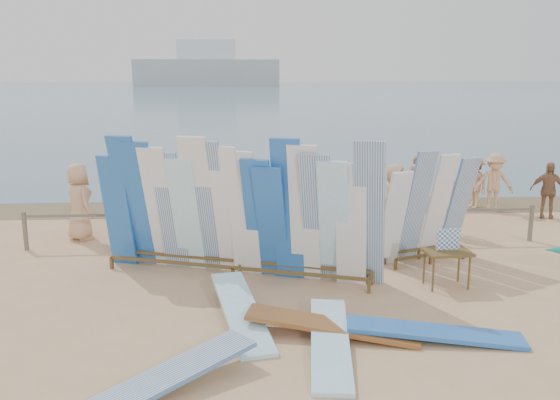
{
  "coord_description": "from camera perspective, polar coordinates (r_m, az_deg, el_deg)",
  "views": [
    {
      "loc": [
        -0.95,
        -10.52,
        4.02
      ],
      "look_at": [
        -0.12,
        2.85,
        1.13
      ],
      "focal_mm": 38.0,
      "sensor_mm": 36.0,
      "label": 1
    }
  ],
  "objects": [
    {
      "name": "ground",
      "position": [
        11.3,
        1.52,
        -8.69
      ],
      "size": [
        160.0,
        160.0,
        0.0
      ],
      "primitive_type": "plane",
      "color": "tan",
      "rests_on": "ground"
    },
    {
      "name": "stroller",
      "position": [
        14.91,
        4.54,
        -1.77
      ],
      "size": [
        0.62,
        0.84,
        1.1
      ],
      "rotation": [
        0.0,
        0.0,
        -0.09
      ],
      "color": "red",
      "rests_on": "ground"
    },
    {
      "name": "vendor_table",
      "position": [
        11.81,
        15.72,
        -6.27
      ],
      "size": [
        0.91,
        0.68,
        1.15
      ],
      "rotation": [
        0.0,
        0.0,
        0.08
      ],
      "color": "brown",
      "rests_on": "ground"
    },
    {
      "name": "beachgoer_0",
      "position": [
        15.21,
        -18.79,
        -0.16
      ],
      "size": [
        0.92,
        1.0,
        1.89
      ],
      "primitive_type": "imported",
      "rotation": [
        0.0,
        0.0,
        2.24
      ],
      "color": "tan",
      "rests_on": "ground"
    },
    {
      "name": "fence",
      "position": [
        13.97,
        0.45,
        -1.89
      ],
      "size": [
        12.08,
        0.08,
        0.9
      ],
      "color": "#6B6151",
      "rests_on": "ground"
    },
    {
      "name": "distant_ship",
      "position": [
        190.84,
        -7.05,
        12.46
      ],
      "size": [
        45.0,
        8.0,
        14.0
      ],
      "color": "#999EA3",
      "rests_on": "ocean"
    },
    {
      "name": "wet_sand_strip",
      "position": [
        18.2,
        -0.48,
        -0.61
      ],
      "size": [
        40.0,
        2.6,
        0.01
      ],
      "primitive_type": "cube",
      "color": "brown",
      "rests_on": "ground"
    },
    {
      "name": "beachgoer_8",
      "position": [
        15.46,
        15.42,
        0.13
      ],
      "size": [
        0.89,
        0.44,
        1.83
      ],
      "primitive_type": "imported",
      "rotation": [
        0.0,
        0.0,
        3.13
      ],
      "color": "beige",
      "rests_on": "ground"
    },
    {
      "name": "flat_board_e",
      "position": [
        8.14,
        -11.2,
        -17.69
      ],
      "size": [
        2.46,
        2.1,
        0.37
      ],
      "primitive_type": "cube",
      "rotation": [
        0.11,
        0.0,
        -0.9
      ],
      "color": "silver",
      "rests_on": "ground"
    },
    {
      "name": "flat_board_a",
      "position": [
        9.96,
        -3.76,
        -11.68
      ],
      "size": [
        1.1,
        2.74,
        0.41
      ],
      "primitive_type": "cube",
      "rotation": [
        0.13,
        0.0,
        0.21
      ],
      "color": "#98D9F4",
      "rests_on": "ground"
    },
    {
      "name": "ocean",
      "position": [
        138.58,
        -3.22,
        10.48
      ],
      "size": [
        320.0,
        240.0,
        0.02
      ],
      "primitive_type": "cube",
      "color": "slate",
      "rests_on": "ground"
    },
    {
      "name": "beachgoer_extra_0",
      "position": [
        18.51,
        19.91,
        1.61
      ],
      "size": [
        1.2,
        0.72,
        1.73
      ],
      "primitive_type": "imported",
      "rotation": [
        0.0,
        0.0,
        6.04
      ],
      "color": "tan",
      "rests_on": "ground"
    },
    {
      "name": "beach_chair_left",
      "position": [
        14.51,
        0.52,
        -2.86
      ],
      "size": [
        0.71,
        0.72,
        0.89
      ],
      "rotation": [
        0.0,
        0.0,
        -0.3
      ],
      "color": "red",
      "rests_on": "ground"
    },
    {
      "name": "flat_board_c",
      "position": [
        9.52,
        5.02,
        -12.87
      ],
      "size": [
        2.75,
        1.19,
        0.34
      ],
      "primitive_type": "cube",
      "rotation": [
        0.1,
        0.0,
        1.33
      ],
      "color": "brown",
      "rests_on": "ground"
    },
    {
      "name": "beachgoer_4",
      "position": [
        15.7,
        -1.59,
        0.21
      ],
      "size": [
        0.74,
        0.98,
        1.54
      ],
      "primitive_type": "imported",
      "rotation": [
        0.0,
        0.0,
        5.15
      ],
      "color": "#8C6042",
      "rests_on": "ground"
    },
    {
      "name": "beachgoer_10",
      "position": [
        18.22,
        24.37,
        0.87
      ],
      "size": [
        1.01,
        0.72,
        1.59
      ],
      "primitive_type": "imported",
      "rotation": [
        0.0,
        0.0,
        5.91
      ],
      "color": "#8C6042",
      "rests_on": "ground"
    },
    {
      "name": "beach_chair_right",
      "position": [
        15.13,
        5.01,
        -2.3
      ],
      "size": [
        0.76,
        0.77,
        0.87
      ],
      "rotation": [
        0.0,
        0.0,
        0.53
      ],
      "color": "red",
      "rests_on": "ground"
    },
    {
      "name": "main_surfboard_rack",
      "position": [
        11.7,
        -4.27,
        -1.37
      ],
      "size": [
        5.71,
        2.52,
        2.87
      ],
      "rotation": [
        0.0,
        0.0,
        -0.33
      ],
      "color": "brown",
      "rests_on": "ground"
    },
    {
      "name": "beachgoer_9",
      "position": [
        18.83,
        18.21,
        1.62
      ],
      "size": [
        0.69,
        1.08,
        1.56
      ],
      "primitive_type": "imported",
      "rotation": [
        0.0,
        0.0,
        5.0
      ],
      "color": "tan",
      "rests_on": "ground"
    },
    {
      "name": "beachgoer_6",
      "position": [
        15.23,
        10.94,
        0.11
      ],
      "size": [
        0.82,
        0.97,
        1.81
      ],
      "primitive_type": "imported",
      "rotation": [
        0.0,
        0.0,
        1.02
      ],
      "color": "tan",
      "rests_on": "ground"
    },
    {
      "name": "beachgoer_7",
      "position": [
        18.16,
        13.04,
        1.66
      ],
      "size": [
        0.67,
        0.51,
        1.62
      ],
      "primitive_type": "imported",
      "rotation": [
        0.0,
        0.0,
        5.93
      ],
      "color": "#8C6042",
      "rests_on": "ground"
    },
    {
      "name": "flat_board_d",
      "position": [
        9.66,
        14.65,
        -12.87
      ],
      "size": [
        2.75,
        1.01,
        0.24
      ],
      "primitive_type": "cube",
      "rotation": [
        0.06,
        0.0,
        1.4
      ],
      "color": "blue",
      "rests_on": "ground"
    },
    {
      "name": "side_surfboard_rack",
      "position": [
        13.04,
        14.03,
        -1.05
      ],
      "size": [
        2.27,
        1.37,
        2.48
      ],
      "rotation": [
        0.0,
        0.0,
        0.37
      ],
      "color": "brown",
      "rests_on": "ground"
    },
    {
      "name": "flat_board_b",
      "position": [
        9.09,
        4.82,
        -14.14
      ],
      "size": [
        0.86,
        2.74,
        0.26
      ],
      "primitive_type": "cube",
      "rotation": [
        0.07,
        0.0,
        -0.11
      ],
      "color": "#98D9F4",
      "rests_on": "ground"
    }
  ]
}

